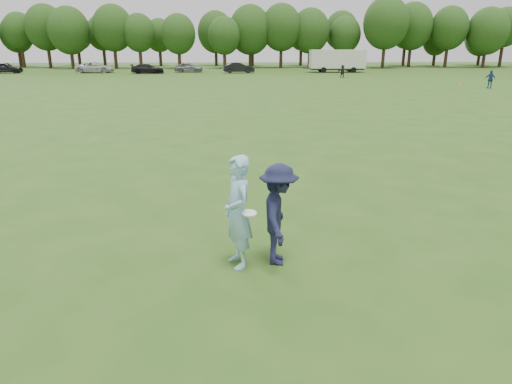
% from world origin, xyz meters
% --- Properties ---
extents(ground, '(200.00, 200.00, 0.00)m').
position_xyz_m(ground, '(0.00, 0.00, 0.00)').
color(ground, '#274F16').
rests_on(ground, ground).
extents(thrower, '(0.74, 0.90, 2.11)m').
position_xyz_m(thrower, '(0.37, -0.68, 1.06)').
color(thrower, '#95C9E6').
rests_on(thrower, ground).
extents(defender, '(0.83, 1.30, 1.93)m').
position_xyz_m(defender, '(1.13, -0.58, 0.96)').
color(defender, '#1A1C3A').
rests_on(defender, ground).
extents(player_far_b, '(0.97, 0.97, 1.65)m').
position_xyz_m(player_far_b, '(24.19, 34.52, 0.83)').
color(player_far_b, navy).
rests_on(player_far_b, ground).
extents(player_far_d, '(1.48, 0.71, 1.53)m').
position_xyz_m(player_far_d, '(13.58, 49.58, 0.77)').
color(player_far_d, '#242424').
rests_on(player_far_d, ground).
extents(car_a, '(4.74, 2.37, 1.55)m').
position_xyz_m(car_a, '(-32.54, 60.13, 0.77)').
color(car_a, black).
rests_on(car_a, ground).
extents(car_c, '(5.43, 2.58, 1.50)m').
position_xyz_m(car_c, '(-20.07, 60.73, 0.75)').
color(car_c, silver).
rests_on(car_c, ground).
extents(car_d, '(4.73, 2.33, 1.32)m').
position_xyz_m(car_d, '(-12.19, 58.77, 0.66)').
color(car_d, black).
rests_on(car_d, ground).
extents(car_e, '(4.16, 1.74, 1.41)m').
position_xyz_m(car_e, '(-6.67, 61.34, 0.70)').
color(car_e, slate).
rests_on(car_e, ground).
extents(car_f, '(4.60, 1.97, 1.48)m').
position_xyz_m(car_f, '(0.72, 59.36, 0.74)').
color(car_f, black).
rests_on(car_f, ground).
extents(field_cone, '(0.28, 0.28, 0.30)m').
position_xyz_m(field_cone, '(23.21, 38.38, 0.15)').
color(field_cone, orange).
rests_on(field_cone, ground).
extents(disc_in_play, '(0.33, 0.32, 0.07)m').
position_xyz_m(disc_in_play, '(0.57, -0.93, 1.13)').
color(disc_in_play, white).
rests_on(disc_in_play, ground).
extents(cargo_trailer, '(9.00, 2.75, 3.20)m').
position_xyz_m(cargo_trailer, '(15.19, 60.56, 1.78)').
color(cargo_trailer, silver).
rests_on(cargo_trailer, ground).
extents(treeline, '(130.35, 18.39, 11.74)m').
position_xyz_m(treeline, '(2.81, 76.90, 6.26)').
color(treeline, '#332114').
rests_on(treeline, ground).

